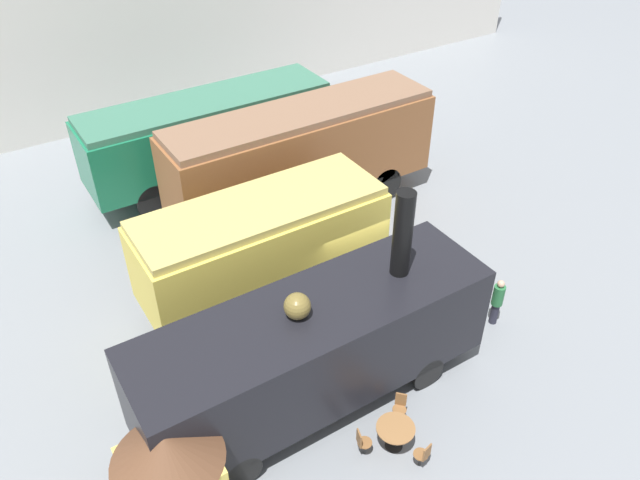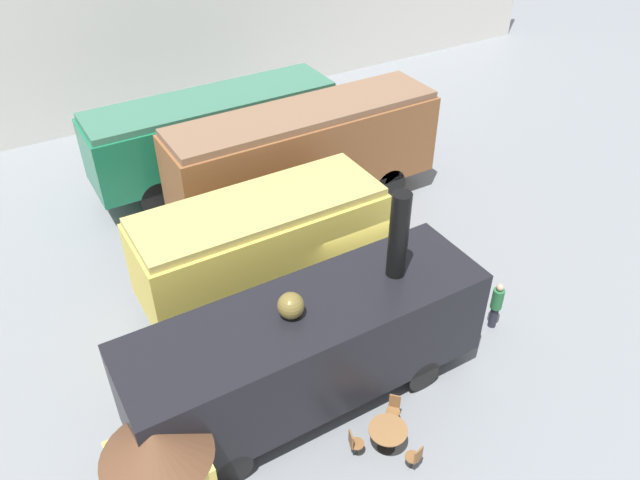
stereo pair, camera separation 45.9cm
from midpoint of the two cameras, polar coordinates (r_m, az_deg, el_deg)
The scene contains 12 objects.
ground_plane at distance 20.14m, azimuth 2.32°, elevation -4.55°, with size 80.00×80.00×0.00m, color gray.
backdrop_wall at distance 30.60m, azimuth -15.13°, elevation 18.93°, with size 44.00×0.15×9.00m.
streamlined_locomotive at distance 25.19m, azimuth -9.01°, elevation 10.16°, with size 11.73×2.71×3.56m.
passenger_coach_wooden at distance 22.56m, azimuth -2.28°, elevation 8.08°, with size 9.97×2.55×4.09m.
passenger_coach_vintage at distance 18.52m, azimuth -6.03°, elevation -0.26°, with size 7.37×2.73×3.57m.
steam_locomotive at distance 15.66m, azimuth -1.29°, elevation -9.65°, with size 9.17×2.69×5.58m.
cafe_table_near at distance 15.81m, azimuth 6.04°, elevation -16.99°, with size 0.95×0.95×0.72m.
cafe_chair_0 at distance 15.68m, azimuth 2.98°, elevation -17.93°, with size 0.39×0.37×0.87m.
cafe_chair_1 at distance 15.61m, azimuth 8.57°, elevation -18.82°, with size 0.36×0.38×0.87m.
cafe_chair_2 at distance 16.39m, azimuth 6.51°, elevation -14.82°, with size 0.40×0.40×0.87m.
visitor_person at distance 19.10m, azimuth 15.23°, elevation -5.35°, with size 0.34×0.34×1.63m.
ticket_kiosk at distance 14.17m, azimuth -14.35°, elevation -20.11°, with size 2.34×2.34×3.00m.
Camera 1 is at (-8.96, -12.20, 13.30)m, focal length 35.00 mm.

